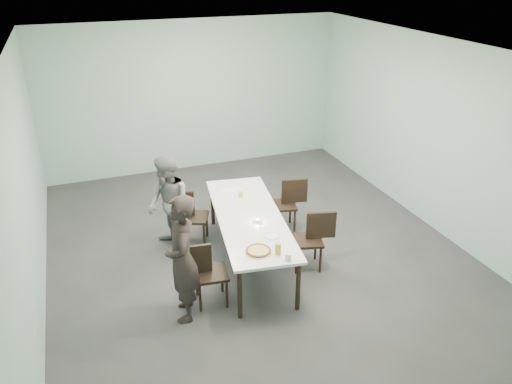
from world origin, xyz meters
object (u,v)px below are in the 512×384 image
object	(u,v)px
chair_far_left	(188,213)
chair_far_right	(287,201)
chair_near_left	(204,270)
amber_tumbler	(241,194)
pizza	(258,251)
diner_far	(168,205)
water_tumbler	(288,257)
diner_near	(182,259)
table	(249,219)
chair_near_right	(313,236)
beer_glass	(278,248)
tealight	(258,221)
side_plate	(272,236)

from	to	relation	value
chair_far_left	chair_far_right	distance (m)	1.60
chair_near_left	amber_tumbler	distance (m)	1.66
pizza	diner_far	bearing A→B (deg)	115.76
diner_far	water_tumbler	distance (m)	2.21
diner_near	table	bearing A→B (deg)	137.35
diner_far	water_tumbler	xyz separation A→B (m)	(1.07, -1.93, 0.04)
chair_near_right	water_tumbler	distance (m)	1.11
chair_far_left	beer_glass	xyz separation A→B (m)	(0.69, -1.89, 0.32)
pizza	amber_tumbler	bearing A→B (deg)	79.18
tealight	amber_tumbler	xyz separation A→B (m)	(0.04, 0.84, 0.02)
chair_far_left	side_plate	size ratio (longest dim) A/B	4.83
table	tealight	size ratio (longest dim) A/B	48.25
water_tumbler	amber_tumbler	world-z (taller)	water_tumbler
beer_glass	water_tumbler	distance (m)	0.18
amber_tumbler	tealight	bearing A→B (deg)	-92.55
chair_far_left	water_tumbler	size ratio (longest dim) A/B	9.67
pizza	side_plate	distance (m)	0.41
pizza	beer_glass	world-z (taller)	beer_glass
beer_glass	water_tumbler	xyz separation A→B (m)	(0.06, -0.17, -0.03)
diner_far	side_plate	size ratio (longest dim) A/B	8.39
table	beer_glass	bearing A→B (deg)	-90.00
water_tumbler	tealight	bearing A→B (deg)	90.86
pizza	water_tumbler	world-z (taller)	water_tumbler
chair_far_right	amber_tumbler	bearing A→B (deg)	17.10
chair_near_left	amber_tumbler	size ratio (longest dim) A/B	10.88
chair_near_right	tealight	size ratio (longest dim) A/B	15.54
chair_far_left	side_plate	xyz separation A→B (m)	(0.77, -1.49, 0.25)
beer_glass	chair_near_left	bearing A→B (deg)	158.67
chair_near_right	chair_far_right	world-z (taller)	same
chair_far_left	water_tumbler	world-z (taller)	chair_far_left
chair_near_left	water_tumbler	distance (m)	1.09
chair_far_right	water_tumbler	size ratio (longest dim) A/B	9.67
pizza	amber_tumbler	size ratio (longest dim) A/B	4.25
chair_far_left	water_tumbler	bearing A→B (deg)	-47.62
table	pizza	world-z (taller)	pizza
chair_near_left	pizza	xyz separation A→B (m)	(0.65, -0.22, 0.27)
chair_near_left	diner_far	size ratio (longest dim) A/B	0.58
chair_far_left	beer_glass	bearing A→B (deg)	-47.60
diner_near	beer_glass	distance (m)	1.17
chair_far_right	side_plate	distance (m)	1.59
chair_far_left	tealight	bearing A→B (deg)	-32.68
pizza	water_tumbler	distance (m)	0.40
chair_near_left	diner_near	size ratio (longest dim) A/B	0.53
chair_far_right	side_plate	bearing A→B (deg)	70.78
diner_near	amber_tumbler	distance (m)	1.93
chair_near_left	chair_far_left	bearing A→B (deg)	90.52
beer_glass	pizza	bearing A→B (deg)	150.96
water_tumbler	amber_tumbler	bearing A→B (deg)	89.31
chair_far_right	amber_tumbler	size ratio (longest dim) A/B	10.88
chair_near_right	tealight	distance (m)	0.83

